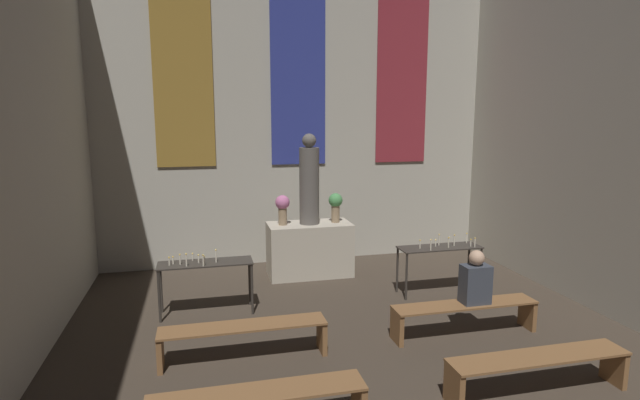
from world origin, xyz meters
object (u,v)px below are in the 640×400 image
object	(u,v)px
altar	(310,249)
pew_third_right	(538,366)
flower_vase_right	(336,204)
candle_rack_left	(205,269)
flower_vase_left	(283,207)
pew_back_right	(465,312)
statue	(309,182)
pew_back_left	(244,334)
candle_rack_right	(440,253)
person_seated	(475,280)

from	to	relation	value
altar	pew_third_right	bearing A→B (deg)	-71.93
flower_vase_right	pew_third_right	bearing A→B (deg)	-77.76
flower_vase_right	candle_rack_left	xyz separation A→B (m)	(-2.31, -1.39, -0.61)
flower_vase_right	candle_rack_left	distance (m)	2.76
flower_vase_left	pew_back_right	xyz separation A→B (m)	(1.91, -2.91, -0.96)
statue	pew_back_left	size ratio (longest dim) A/B	0.82
pew_back_left	flower_vase_right	bearing A→B (deg)	56.81
statue	flower_vase_left	world-z (taller)	statue
candle_rack_left	candle_rack_right	world-z (taller)	candle_rack_left
candle_rack_left	pew_back_right	distance (m)	3.62
candle_rack_left	pew_third_right	world-z (taller)	candle_rack_left
candle_rack_left	flower_vase_right	bearing A→B (deg)	31.01
flower_vase_left	pew_back_left	world-z (taller)	flower_vase_left
pew_back_left	pew_back_right	world-z (taller)	same
flower_vase_left	pew_back_left	size ratio (longest dim) A/B	0.27
altar	candle_rack_right	distance (m)	2.31
altar	flower_vase_right	distance (m)	0.93
statue	flower_vase_right	xyz separation A→B (m)	(0.48, -0.00, -0.41)
pew_back_left	statue	bearing A→B (deg)	63.90
pew_back_left	person_seated	world-z (taller)	person_seated
flower_vase_left	person_seated	distance (m)	3.60
flower_vase_right	candle_rack_right	distance (m)	2.03
altar	candle_rack_left	world-z (taller)	candle_rack_left
statue	candle_rack_left	size ratio (longest dim) A/B	1.19
altar	pew_back_right	bearing A→B (deg)	-63.90
statue	person_seated	world-z (taller)	statue
flower_vase_left	pew_back_right	world-z (taller)	flower_vase_left
flower_vase_right	pew_back_left	world-z (taller)	flower_vase_right
flower_vase_right	pew_third_right	size ratio (longest dim) A/B	0.27
altar	pew_third_right	distance (m)	4.60
altar	flower_vase_right	world-z (taller)	flower_vase_right
pew_back_right	person_seated	world-z (taller)	person_seated
altar	flower_vase_right	xyz separation A→B (m)	(0.48, 0.00, 0.80)
statue	pew_back_right	bearing A→B (deg)	-63.90
candle_rack_left	pew_back_left	world-z (taller)	candle_rack_left
altar	pew_back_left	xyz separation A→B (m)	(-1.43, -2.91, -0.16)
altar	flower_vase_right	bearing A→B (deg)	0.00
candle_rack_left	pew_back_left	xyz separation A→B (m)	(0.41, -1.52, -0.35)
altar	pew_third_right	size ratio (longest dim) A/B	0.76
flower_vase_right	pew_back_left	size ratio (longest dim) A/B	0.27
altar	person_seated	size ratio (longest dim) A/B	2.09
candle_rack_left	candle_rack_right	distance (m)	3.67
altar	statue	xyz separation A→B (m)	(0.00, 0.00, 1.21)
pew_back_right	pew_back_left	bearing A→B (deg)	180.00
altar	candle_rack_left	xyz separation A→B (m)	(-1.83, -1.39, 0.19)
flower_vase_left	candle_rack_left	distance (m)	2.03
candle_rack_right	pew_back_left	distance (m)	3.62
candle_rack_left	candle_rack_right	xyz separation A→B (m)	(3.67, 0.00, 0.00)
person_seated	pew_third_right	bearing A→B (deg)	-95.14
pew_third_right	person_seated	bearing A→B (deg)	84.86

